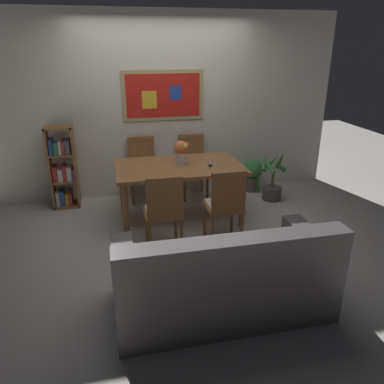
{
  "coord_description": "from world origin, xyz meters",
  "views": [
    {
      "loc": [
        -0.78,
        -4.07,
        2.16
      ],
      "look_at": [
        0.05,
        -0.36,
        0.65
      ],
      "focal_mm": 35.16,
      "sensor_mm": 36.0,
      "label": 1
    }
  ],
  "objects_px": {
    "potted_palm": "(272,182)",
    "potted_ivy": "(252,173)",
    "dining_chair_near_left": "(164,207)",
    "tv_remote": "(210,164)",
    "bookshelf": "(63,170)",
    "dining_chair_far_left": "(142,163)",
    "leather_couch": "(223,280)",
    "flower_vase": "(181,151)",
    "dining_chair_near_right": "(226,201)",
    "dining_chair_far_right": "(192,161)",
    "dining_table": "(179,172)"
  },
  "relations": [
    {
      "from": "dining_chair_far_right",
      "to": "potted_ivy",
      "type": "bearing_deg",
      "value": -2.1
    },
    {
      "from": "potted_ivy",
      "to": "tv_remote",
      "type": "distance_m",
      "value": 1.31
    },
    {
      "from": "dining_chair_far_right",
      "to": "leather_couch",
      "type": "bearing_deg",
      "value": -97.29
    },
    {
      "from": "dining_table",
      "to": "bookshelf",
      "type": "distance_m",
      "value": 1.67
    },
    {
      "from": "potted_ivy",
      "to": "tv_remote",
      "type": "relative_size",
      "value": 3.23
    },
    {
      "from": "potted_palm",
      "to": "bookshelf",
      "type": "bearing_deg",
      "value": 171.76
    },
    {
      "from": "leather_couch",
      "to": "potted_ivy",
      "type": "distance_m",
      "value": 2.95
    },
    {
      "from": "potted_palm",
      "to": "flower_vase",
      "type": "relative_size",
      "value": 2.54
    },
    {
      "from": "dining_chair_far_left",
      "to": "leather_couch",
      "type": "xyz_separation_m",
      "value": [
        0.4,
        -2.72,
        -0.23
      ]
    },
    {
      "from": "potted_ivy",
      "to": "flower_vase",
      "type": "relative_size",
      "value": 1.76
    },
    {
      "from": "flower_vase",
      "to": "dining_chair_far_right",
      "type": "bearing_deg",
      "value": 67.14
    },
    {
      "from": "dining_chair_far_right",
      "to": "flower_vase",
      "type": "distance_m",
      "value": 0.87
    },
    {
      "from": "potted_palm",
      "to": "dining_chair_far_right",
      "type": "bearing_deg",
      "value": 157.73
    },
    {
      "from": "potted_palm",
      "to": "dining_chair_near_right",
      "type": "bearing_deg",
      "value": -133.63
    },
    {
      "from": "dining_chair_far_left",
      "to": "tv_remote",
      "type": "bearing_deg",
      "value": -48.9
    },
    {
      "from": "dining_chair_far_left",
      "to": "potted_palm",
      "type": "distance_m",
      "value": 1.91
    },
    {
      "from": "dining_table",
      "to": "leather_couch",
      "type": "height_order",
      "value": "leather_couch"
    },
    {
      "from": "potted_ivy",
      "to": "potted_palm",
      "type": "distance_m",
      "value": 0.44
    },
    {
      "from": "dining_chair_near_right",
      "to": "tv_remote",
      "type": "height_order",
      "value": "dining_chair_near_right"
    },
    {
      "from": "bookshelf",
      "to": "dining_chair_far_left",
      "type": "bearing_deg",
      "value": 2.89
    },
    {
      "from": "leather_couch",
      "to": "bookshelf",
      "type": "relative_size",
      "value": 1.58
    },
    {
      "from": "tv_remote",
      "to": "potted_palm",
      "type": "bearing_deg",
      "value": 21.15
    },
    {
      "from": "leather_couch",
      "to": "flower_vase",
      "type": "distance_m",
      "value": 2.05
    },
    {
      "from": "dining_chair_far_left",
      "to": "dining_chair_near_left",
      "type": "distance_m",
      "value": 1.63
    },
    {
      "from": "dining_chair_near_left",
      "to": "dining_chair_far_right",
      "type": "height_order",
      "value": "same"
    },
    {
      "from": "bookshelf",
      "to": "potted_palm",
      "type": "relative_size",
      "value": 1.52
    },
    {
      "from": "dining_chair_near_left",
      "to": "tv_remote",
      "type": "xyz_separation_m",
      "value": [
        0.71,
        0.74,
        0.21
      ]
    },
    {
      "from": "potted_ivy",
      "to": "tv_remote",
      "type": "height_order",
      "value": "tv_remote"
    },
    {
      "from": "leather_couch",
      "to": "tv_remote",
      "type": "bearing_deg",
      "value": 78.28
    },
    {
      "from": "dining_chair_far_right",
      "to": "dining_chair_near_left",
      "type": "bearing_deg",
      "value": -112.82
    },
    {
      "from": "potted_ivy",
      "to": "potted_palm",
      "type": "height_order",
      "value": "potted_palm"
    },
    {
      "from": "potted_ivy",
      "to": "bookshelf",
      "type": "bearing_deg",
      "value": 179.78
    },
    {
      "from": "dining_chair_far_right",
      "to": "flower_vase",
      "type": "xyz_separation_m",
      "value": [
        -0.31,
        -0.72,
        0.36
      ]
    },
    {
      "from": "leather_couch",
      "to": "potted_ivy",
      "type": "xyz_separation_m",
      "value": [
        1.29,
        2.65,
        -0.03
      ]
    },
    {
      "from": "dining_chair_near_left",
      "to": "tv_remote",
      "type": "distance_m",
      "value": 1.04
    },
    {
      "from": "tv_remote",
      "to": "dining_chair_far_right",
      "type": "bearing_deg",
      "value": 92.38
    },
    {
      "from": "dining_chair_near_left",
      "to": "flower_vase",
      "type": "xyz_separation_m",
      "value": [
        0.37,
        0.87,
        0.36
      ]
    },
    {
      "from": "bookshelf",
      "to": "potted_palm",
      "type": "distance_m",
      "value": 2.97
    },
    {
      "from": "potted_ivy",
      "to": "potted_palm",
      "type": "xyz_separation_m",
      "value": [
        0.14,
        -0.41,
        -0.01
      ]
    },
    {
      "from": "dining_chair_far_left",
      "to": "flower_vase",
      "type": "height_order",
      "value": "flower_vase"
    },
    {
      "from": "dining_chair_far_right",
      "to": "potted_ivy",
      "type": "height_order",
      "value": "dining_chair_far_right"
    },
    {
      "from": "dining_chair_far_left",
      "to": "bookshelf",
      "type": "distance_m",
      "value": 1.1
    },
    {
      "from": "dining_chair_far_left",
      "to": "leather_couch",
      "type": "distance_m",
      "value": 2.76
    },
    {
      "from": "potted_palm",
      "to": "potted_ivy",
      "type": "bearing_deg",
      "value": 109.27
    },
    {
      "from": "potted_palm",
      "to": "tv_remote",
      "type": "relative_size",
      "value": 4.66
    },
    {
      "from": "dining_chair_near_left",
      "to": "dining_chair_near_right",
      "type": "xyz_separation_m",
      "value": [
        0.69,
        0.02,
        0.0
      ]
    },
    {
      "from": "dining_chair_far_right",
      "to": "tv_remote",
      "type": "relative_size",
      "value": 5.63
    },
    {
      "from": "potted_palm",
      "to": "tv_remote",
      "type": "height_order",
      "value": "tv_remote"
    },
    {
      "from": "dining_table",
      "to": "potted_ivy",
      "type": "distance_m",
      "value": 1.55
    },
    {
      "from": "dining_chair_near_left",
      "to": "bookshelf",
      "type": "relative_size",
      "value": 0.8
    }
  ]
}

